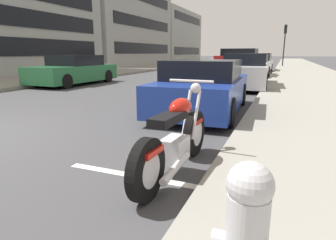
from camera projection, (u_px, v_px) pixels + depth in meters
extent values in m
cube|color=gray|center=(317.00, 84.00, 13.18)|extent=(120.00, 4.40, 0.14)
cube|color=gray|center=(74.00, 75.00, 18.31)|extent=(120.00, 5.00, 0.14)
cube|color=silver|center=(147.00, 178.00, 3.43)|extent=(0.12, 2.20, 0.01)
cylinder|color=black|center=(194.00, 133.00, 4.15)|extent=(0.67, 0.14, 0.66)
cylinder|color=silver|center=(194.00, 133.00, 4.15)|extent=(0.37, 0.13, 0.37)
cylinder|color=black|center=(147.00, 170.00, 2.85)|extent=(0.67, 0.14, 0.66)
cylinder|color=silver|center=(147.00, 170.00, 2.85)|extent=(0.37, 0.13, 0.37)
cube|color=silver|center=(175.00, 149.00, 3.51)|extent=(0.41, 0.28, 0.30)
cube|color=black|center=(169.00, 118.00, 3.25)|extent=(0.69, 0.25, 0.10)
ellipsoid|color=#B7190F|center=(181.00, 108.00, 3.55)|extent=(0.49, 0.26, 0.24)
cube|color=#B7190F|center=(149.00, 151.00, 2.86)|extent=(0.37, 0.19, 0.06)
cube|color=#B7190F|center=(194.00, 121.00, 4.09)|extent=(0.33, 0.17, 0.06)
cylinder|color=silver|center=(187.00, 114.00, 3.98)|extent=(0.34, 0.06, 0.65)
cylinder|color=silver|center=(196.00, 115.00, 3.92)|extent=(0.34, 0.06, 0.65)
cylinder|color=silver|center=(191.00, 81.00, 3.81)|extent=(0.06, 0.62, 0.04)
sphere|color=silver|center=(196.00, 88.00, 4.02)|extent=(0.15, 0.15, 0.15)
cylinder|color=silver|center=(176.00, 167.00, 3.21)|extent=(0.71, 0.12, 0.16)
cube|color=navy|center=(204.00, 92.00, 7.16)|extent=(4.18, 1.97, 0.69)
cube|color=black|center=(203.00, 70.00, 6.90)|extent=(2.01, 1.73, 0.46)
cylinder|color=black|center=(187.00, 92.00, 8.71)|extent=(0.63, 0.25, 0.62)
cylinder|color=black|center=(241.00, 94.00, 8.19)|extent=(0.63, 0.25, 0.62)
cylinder|color=black|center=(154.00, 107.00, 6.23)|extent=(0.63, 0.25, 0.62)
cylinder|color=black|center=(228.00, 112.00, 5.71)|extent=(0.63, 0.25, 0.62)
cube|color=silver|center=(245.00, 74.00, 12.20)|extent=(4.64, 2.00, 0.82)
cube|color=black|center=(246.00, 59.00, 12.00)|extent=(2.36, 1.73, 0.48)
cylinder|color=black|center=(231.00, 77.00, 13.90)|extent=(0.63, 0.25, 0.62)
cylinder|color=black|center=(265.00, 78.00, 13.40)|extent=(0.63, 0.25, 0.62)
cylinder|color=black|center=(221.00, 83.00, 11.13)|extent=(0.63, 0.25, 0.62)
cylinder|color=black|center=(264.00, 85.00, 10.63)|extent=(0.63, 0.25, 0.62)
cube|color=silver|center=(252.00, 68.00, 17.31)|extent=(4.40, 1.99, 0.77)
cube|color=black|center=(252.00, 58.00, 17.06)|extent=(2.30, 1.72, 0.46)
cylinder|color=black|center=(243.00, 71.00, 18.94)|extent=(0.63, 0.26, 0.62)
cylinder|color=black|center=(268.00, 71.00, 18.28)|extent=(0.63, 0.26, 0.62)
cylinder|color=black|center=(234.00, 73.00, 16.44)|extent=(0.63, 0.26, 0.62)
cylinder|color=black|center=(262.00, 74.00, 15.79)|extent=(0.63, 0.26, 0.62)
cube|color=beige|center=(259.00, 65.00, 22.57)|extent=(4.70, 1.88, 0.71)
cube|color=black|center=(259.00, 57.00, 22.27)|extent=(2.34, 1.70, 0.57)
cylinder|color=black|center=(251.00, 67.00, 24.32)|extent=(0.62, 0.23, 0.62)
cylinder|color=black|center=(271.00, 67.00, 23.69)|extent=(0.62, 0.23, 0.62)
cylinder|color=black|center=(245.00, 69.00, 21.55)|extent=(0.62, 0.23, 0.62)
cylinder|color=black|center=(268.00, 69.00, 20.93)|extent=(0.62, 0.23, 0.62)
cube|color=maroon|center=(239.00, 60.00, 31.38)|extent=(2.57, 5.34, 0.86)
cube|color=black|center=(239.00, 52.00, 31.19)|extent=(2.31, 3.89, 0.78)
cylinder|color=black|center=(221.00, 63.00, 31.42)|extent=(0.33, 0.78, 0.76)
cylinder|color=black|center=(226.00, 62.00, 33.06)|extent=(0.33, 0.78, 0.76)
cylinder|color=black|center=(253.00, 63.00, 29.85)|extent=(0.33, 0.78, 0.76)
cylinder|color=black|center=(257.00, 63.00, 31.49)|extent=(0.33, 0.78, 0.76)
cube|color=#236638|center=(74.00, 73.00, 13.51)|extent=(4.58, 1.93, 0.74)
cube|color=black|center=(76.00, 60.00, 13.53)|extent=(2.18, 1.75, 0.48)
cylinder|color=black|center=(66.00, 81.00, 11.88)|extent=(0.62, 0.23, 0.62)
cylinder|color=black|center=(36.00, 80.00, 12.53)|extent=(0.62, 0.23, 0.62)
cylinder|color=black|center=(107.00, 76.00, 14.59)|extent=(0.62, 0.23, 0.62)
cylinder|color=black|center=(81.00, 75.00, 15.23)|extent=(0.62, 0.23, 0.62)
sphere|color=#B7B7BC|center=(250.00, 185.00, 1.41)|extent=(0.24, 0.24, 0.24)
cylinder|color=#B7B7BC|center=(219.00, 239.00, 1.54)|extent=(0.10, 0.08, 0.10)
cylinder|color=black|center=(284.00, 46.00, 29.20)|extent=(0.12, 0.12, 4.11)
cube|color=black|center=(286.00, 29.00, 28.83)|extent=(0.28, 0.28, 0.85)
sphere|color=red|center=(286.00, 27.00, 28.90)|extent=(0.14, 0.14, 0.14)
sphere|color=gold|center=(286.00, 29.00, 28.96)|extent=(0.14, 0.14, 0.14)
sphere|color=green|center=(285.00, 32.00, 29.02)|extent=(0.14, 0.14, 0.14)
cube|color=black|center=(33.00, 47.00, 17.89)|extent=(12.77, 0.06, 1.10)
cube|color=black|center=(30.00, 18.00, 17.50)|extent=(12.77, 0.06, 1.10)
cube|color=#939993|center=(107.00, 27.00, 33.66)|extent=(15.63, 10.12, 8.87)
cube|color=black|center=(146.00, 48.00, 32.38)|extent=(13.13, 0.06, 1.10)
cube|color=black|center=(146.00, 23.00, 31.75)|extent=(13.13, 0.06, 1.10)
cube|color=#939993|center=(162.00, 37.00, 47.71)|extent=(15.14, 9.29, 8.07)
cube|color=black|center=(188.00, 51.00, 46.53)|extent=(12.71, 0.06, 1.10)
cube|color=black|center=(189.00, 19.00, 45.37)|extent=(12.71, 0.06, 1.10)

